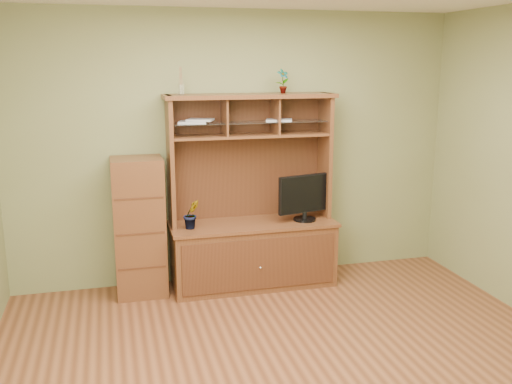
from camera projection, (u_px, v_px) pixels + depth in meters
name	position (u px, v px, depth m)	size (l,w,h in m)	color
room	(303.00, 191.00, 3.85)	(4.54, 4.04, 2.74)	#562D18
media_hutch	(252.00, 234.00, 5.68)	(1.66, 0.61, 1.90)	#4E2B16
monitor	(305.00, 197.00, 5.65)	(0.58, 0.23, 0.46)	black
orchid_plant	(191.00, 214.00, 5.39)	(0.16, 0.13, 0.28)	#2D5C1F
top_plant	(283.00, 81.00, 5.50)	(0.12, 0.08, 0.24)	#2C6222
reed_diffuser	(181.00, 84.00, 5.26)	(0.05, 0.05, 0.26)	silver
magazines	(224.00, 121.00, 5.44)	(1.15, 0.26, 0.04)	silver
side_cabinet	(139.00, 227.00, 5.42)	(0.48, 0.43, 1.33)	#4E2B16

